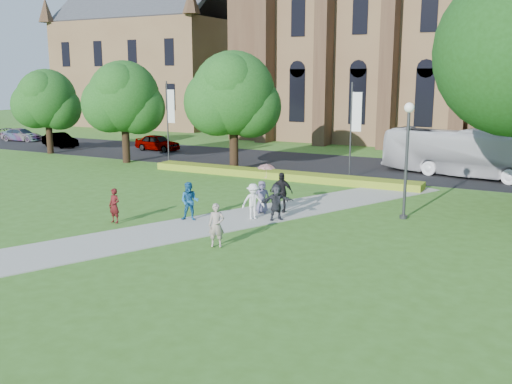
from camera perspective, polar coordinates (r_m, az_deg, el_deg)
The scene contains 23 objects.
ground at distance 24.02m, azimuth -7.01°, elevation -3.97°, with size 160.00×160.00×0.00m, color #3B681F.
road at distance 41.66m, azimuth 8.79°, elevation 2.61°, with size 160.00×10.00×0.02m, color black.
footpath at distance 24.81m, azimuth -5.70°, elevation -3.39°, with size 3.20×30.00×0.04m, color #B2B2A8.
flower_hedge at distance 36.14m, azimuth 2.27°, elevation 1.73°, with size 18.00×1.40×0.45m, color gold.
building_west at distance 77.20m, azimuth -10.39°, elevation 13.47°, with size 22.00×14.00×18.30m.
streetlamp at distance 26.30m, azimuth 14.88°, elevation 4.41°, with size 0.44×0.44×5.24m.
street_tree_0 at distance 43.45m, azimuth -13.09°, elevation 9.27°, with size 5.20×5.20×7.50m.
street_tree_1 at distance 38.64m, azimuth -2.27°, elevation 9.82°, with size 5.60×5.60×8.05m.
street_tree_2 at distance 50.46m, azimuth -20.20°, elevation 8.74°, with size 4.80×4.80×6.95m.
banner_pole_0 at distance 36.07m, azimuth 9.65°, elevation 6.62°, with size 0.70×0.10×6.00m.
banner_pole_1 at distance 42.54m, azimuth -8.72°, elevation 7.38°, with size 0.70×0.10×6.00m.
tour_coach at distance 38.80m, azimuth 20.50°, elevation 3.65°, with size 2.56×10.93×3.04m, color white.
car_0 at distance 50.17m, azimuth -9.82°, elevation 4.90°, with size 1.65×4.09×1.39m, color gray.
car_1 at distance 54.80m, azimuth -19.01°, elevation 4.94°, with size 1.36×3.91×1.29m, color gray.
car_2 at distance 61.48m, azimuth -22.41°, elevation 5.32°, with size 1.71×4.22×1.22m, color gray.
pedestrian_0 at distance 25.73m, azimuth -13.98°, elevation -1.33°, with size 0.56×0.37×1.53m, color #4E1113.
pedestrian_1 at distance 25.54m, azimuth -6.65°, elevation -0.93°, with size 0.84×0.66×1.73m, color #1B588B.
pedestrian_2 at distance 25.64m, azimuth -0.29°, elevation -0.94°, with size 1.04×0.60×1.61m, color white.
pedestrian_3 at distance 26.98m, azimuth 2.53°, elevation -0.01°, with size 1.11×0.46×1.89m, color black.
pedestrian_4 at distance 26.76m, azimuth 0.59°, elevation -0.50°, with size 0.75×0.49×1.53m, color slate.
pedestrian_5 at distance 25.45m, azimuth 2.04°, elevation -1.00°, with size 1.53×0.49×1.65m, color #292A31.
pedestrian_6 at distance 21.54m, azimuth -3.98°, elevation -3.33°, with size 0.61×0.40×1.66m, color gray.
parasol at distance 26.56m, azimuth 1.04°, elevation 1.86°, with size 0.80×0.80×0.71m, color #D59699.
Camera 1 is at (13.25, -18.98, 6.40)m, focal length 40.00 mm.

